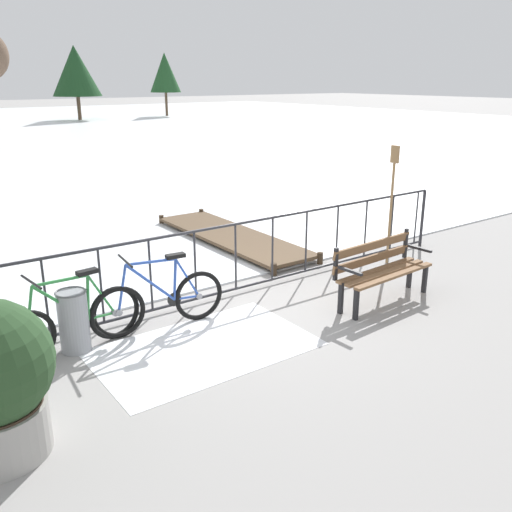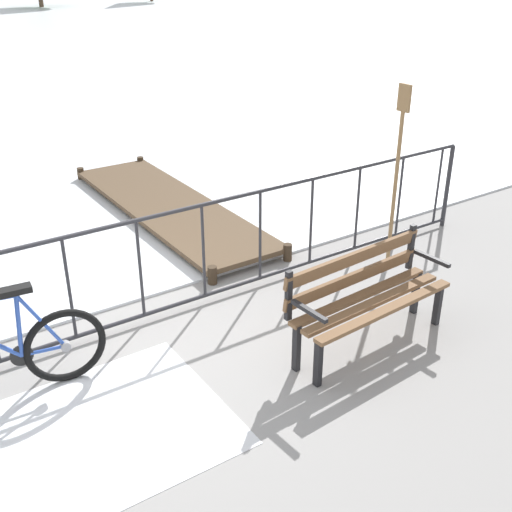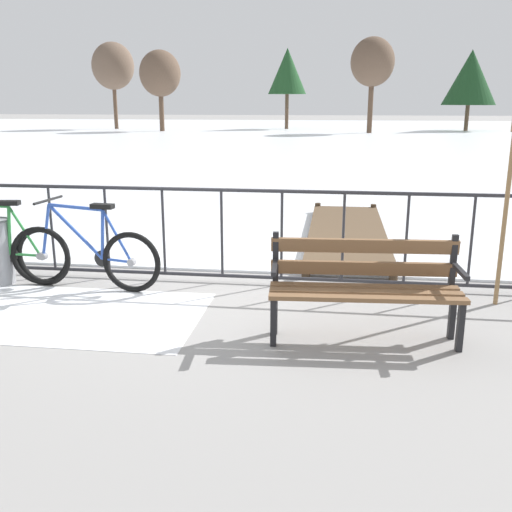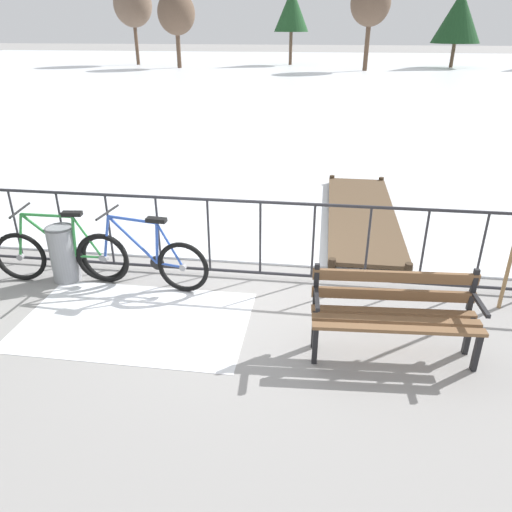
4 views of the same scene
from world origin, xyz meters
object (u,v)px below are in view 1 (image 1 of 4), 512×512
object	(u,v)px
bicycle_second	(160,301)
bicycle_near_railing	(73,322)
oar_upright	(392,197)
trash_bin	(74,321)
park_bench	(380,266)

from	to	relation	value
bicycle_second	bicycle_near_railing	bearing A→B (deg)	179.53
bicycle_near_railing	bicycle_second	world-z (taller)	same
bicycle_near_railing	oar_upright	world-z (taller)	oar_upright
bicycle_near_railing	trash_bin	world-z (taller)	bicycle_near_railing
trash_bin	oar_upright	xyz separation A→B (m)	(5.35, 0.04, 0.76)
trash_bin	park_bench	bearing A→B (deg)	-14.27
park_bench	trash_bin	size ratio (longest dim) A/B	2.22
bicycle_second	park_bench	bearing A→B (deg)	-18.46
bicycle_near_railing	bicycle_second	size ratio (longest dim) A/B	1.00
bicycle_near_railing	oar_upright	bearing A→B (deg)	0.77
park_bench	trash_bin	xyz separation A→B (m)	(-3.98, 1.01, -0.14)
bicycle_second	park_bench	distance (m)	3.07
park_bench	bicycle_near_railing	bearing A→B (deg)	166.23
bicycle_near_railing	oar_upright	size ratio (longest dim) A/B	0.86
bicycle_near_railing	oar_upright	distance (m)	5.42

